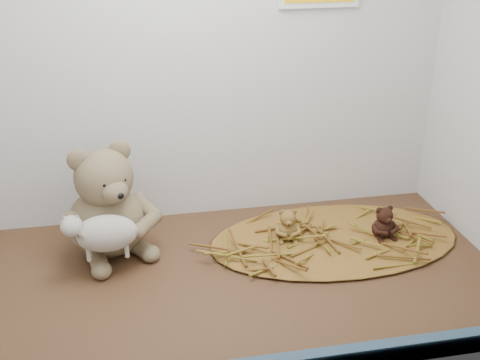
{
  "coord_description": "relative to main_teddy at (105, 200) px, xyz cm",
  "views": [
    {
      "loc": [
        -13.39,
        -100.93,
        68.35
      ],
      "look_at": [
        7.42,
        4.63,
        19.54
      ],
      "focal_mm": 45.0,
      "sensor_mm": 36.0,
      "label": 1
    }
  ],
  "objects": [
    {
      "name": "main_teddy",
      "position": [
        0.0,
        0.0,
        0.0
      ],
      "size": [
        26.88,
        27.43,
        24.74
      ],
      "primitive_type": null,
      "rotation": [
        0.0,
        0.0,
        0.43
      ],
      "color": "#746547",
      "rests_on": "shelf_floor"
    },
    {
      "name": "straw_bed",
      "position": [
        49.55,
        -5.23,
        -11.82
      ],
      "size": [
        56.92,
        33.05,
        1.1
      ],
      "primitive_type": "ellipsoid",
      "color": "brown",
      "rests_on": "shelf_floor"
    },
    {
      "name": "toy_lamb",
      "position": [
        0.0,
        -8.87,
        -2.98
      ],
      "size": [
        16.27,
        9.93,
        10.52
      ],
      "primitive_type": null,
      "color": "#B7AFA4",
      "rests_on": "main_teddy"
    },
    {
      "name": "mini_teddy_tan",
      "position": [
        38.94,
        -3.59,
        -7.64
      ],
      "size": [
        6.75,
        7.02,
        7.25
      ],
      "primitive_type": null,
      "rotation": [
        0.0,
        0.0,
        -0.16
      ],
      "color": "olive",
      "rests_on": "straw_bed"
    },
    {
      "name": "mini_teddy_brown",
      "position": [
        60.16,
        -6.88,
        -7.49
      ],
      "size": [
        6.73,
        7.03,
        7.56
      ],
      "primitive_type": null,
      "rotation": [
        0.0,
        0.0,
        0.1
      ],
      "color": "black",
      "rests_on": "straw_bed"
    },
    {
      "name": "alcove_shell",
      "position": [
        19.35,
        -6.44,
        32.63
      ],
      "size": [
        120.4,
        60.2,
        90.4
      ],
      "color": "#3F2915",
      "rests_on": "ground"
    }
  ]
}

